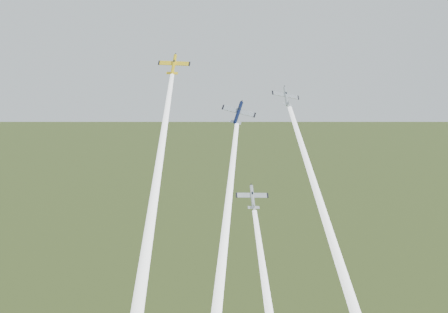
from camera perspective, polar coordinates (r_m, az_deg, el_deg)
plane_yellow at (r=132.05m, az=-5.13°, el=9.29°), size 7.59×6.18×6.50m
smoke_trail_yellow at (r=111.50m, az=-7.17°, el=-4.51°), size 4.02×46.68×49.55m
plane_navy at (r=123.64m, az=1.45°, el=4.49°), size 8.94×6.17×7.88m
smoke_trail_navy at (r=105.47m, az=-0.31°, el=-11.62°), size 3.79×48.08×51.06m
plane_silver_right at (r=128.41m, az=6.32°, el=6.10°), size 7.41×7.81×6.79m
smoke_trail_silver_right at (r=110.15m, az=11.57°, el=-10.27°), size 22.95×48.90×55.42m
plane_silver_low at (r=115.72m, az=2.91°, el=-4.13°), size 7.84×7.10×6.02m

